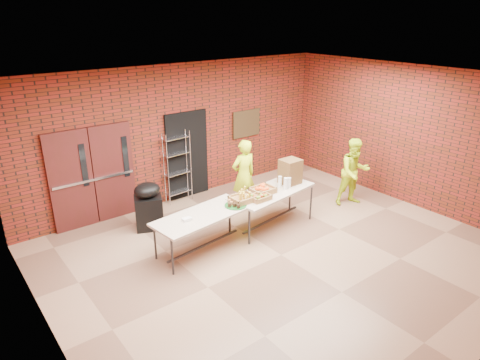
{
  "coord_description": "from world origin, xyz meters",
  "views": [
    {
      "loc": [
        -4.86,
        -5.01,
        4.27
      ],
      "look_at": [
        0.1,
        1.4,
        1.05
      ],
      "focal_mm": 32.0,
      "sensor_mm": 36.0,
      "label": 1
    }
  ],
  "objects_px": {
    "covered_grill": "(148,206)",
    "wire_rack": "(178,167)",
    "table_left": "(203,217)",
    "volunteer_man": "(354,172)",
    "table_right": "(272,194)",
    "volunteer_woman": "(244,176)",
    "coffee_dispenser": "(290,171)"
  },
  "relations": [
    {
      "from": "table_right",
      "to": "volunteer_man",
      "type": "relative_size",
      "value": 1.28
    },
    {
      "from": "wire_rack",
      "to": "table_right",
      "type": "relative_size",
      "value": 0.84
    },
    {
      "from": "covered_grill",
      "to": "wire_rack",
      "type": "bearing_deg",
      "value": 57.52
    },
    {
      "from": "table_left",
      "to": "table_right",
      "type": "distance_m",
      "value": 1.72
    },
    {
      "from": "covered_grill",
      "to": "volunteer_woman",
      "type": "height_order",
      "value": "volunteer_woman"
    },
    {
      "from": "volunteer_woman",
      "to": "volunteer_man",
      "type": "relative_size",
      "value": 1.05
    },
    {
      "from": "table_right",
      "to": "coffee_dispenser",
      "type": "xyz_separation_m",
      "value": [
        0.59,
        0.08,
        0.33
      ]
    },
    {
      "from": "table_right",
      "to": "volunteer_man",
      "type": "height_order",
      "value": "volunteer_man"
    },
    {
      "from": "table_left",
      "to": "covered_grill",
      "type": "xyz_separation_m",
      "value": [
        -0.38,
        1.5,
        -0.21
      ]
    },
    {
      "from": "table_right",
      "to": "wire_rack",
      "type": "bearing_deg",
      "value": 103.77
    },
    {
      "from": "volunteer_woman",
      "to": "wire_rack",
      "type": "bearing_deg",
      "value": -51.72
    },
    {
      "from": "table_left",
      "to": "volunteer_woman",
      "type": "distance_m",
      "value": 2.01
    },
    {
      "from": "table_left",
      "to": "volunteer_woman",
      "type": "height_order",
      "value": "volunteer_woman"
    },
    {
      "from": "table_left",
      "to": "table_right",
      "type": "relative_size",
      "value": 0.98
    },
    {
      "from": "table_left",
      "to": "volunteer_woman",
      "type": "relative_size",
      "value": 1.19
    },
    {
      "from": "volunteer_man",
      "to": "coffee_dispenser",
      "type": "bearing_deg",
      "value": -173.28
    },
    {
      "from": "table_right",
      "to": "volunteer_man",
      "type": "bearing_deg",
      "value": -16.41
    },
    {
      "from": "table_left",
      "to": "volunteer_man",
      "type": "xyz_separation_m",
      "value": [
        3.97,
        -0.31,
        0.08
      ]
    },
    {
      "from": "covered_grill",
      "to": "volunteer_man",
      "type": "height_order",
      "value": "volunteer_man"
    },
    {
      "from": "volunteer_woman",
      "to": "table_left",
      "type": "bearing_deg",
      "value": 33.0
    },
    {
      "from": "volunteer_man",
      "to": "covered_grill",
      "type": "bearing_deg",
      "value": 178.22
    },
    {
      "from": "table_left",
      "to": "covered_grill",
      "type": "relative_size",
      "value": 1.96
    },
    {
      "from": "wire_rack",
      "to": "volunteer_man",
      "type": "distance_m",
      "value": 4.11
    },
    {
      "from": "table_right",
      "to": "covered_grill",
      "type": "distance_m",
      "value": 2.57
    },
    {
      "from": "wire_rack",
      "to": "volunteer_woman",
      "type": "xyz_separation_m",
      "value": [
        0.93,
        -1.32,
        -0.03
      ]
    },
    {
      "from": "coffee_dispenser",
      "to": "volunteer_woman",
      "type": "distance_m",
      "value": 1.08
    },
    {
      "from": "coffee_dispenser",
      "to": "table_right",
      "type": "bearing_deg",
      "value": -172.22
    },
    {
      "from": "wire_rack",
      "to": "table_left",
      "type": "distance_m",
      "value": 2.46
    },
    {
      "from": "coffee_dispenser",
      "to": "covered_grill",
      "type": "distance_m",
      "value": 3.08
    },
    {
      "from": "wire_rack",
      "to": "table_left",
      "type": "height_order",
      "value": "wire_rack"
    },
    {
      "from": "wire_rack",
      "to": "volunteer_man",
      "type": "bearing_deg",
      "value": -44.31
    },
    {
      "from": "wire_rack",
      "to": "table_left",
      "type": "xyz_separation_m",
      "value": [
        -0.81,
        -2.32,
        -0.14
      ]
    }
  ]
}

